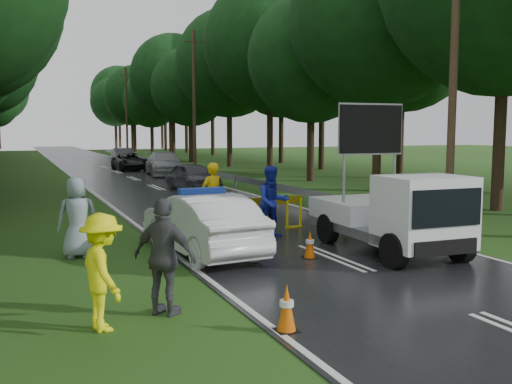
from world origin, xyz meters
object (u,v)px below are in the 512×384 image
police_sedan (202,224)px  queue_car_fourth (124,157)px  officer (212,196)px  queue_car_first (193,177)px  barrier (267,206)px  work_truck (395,214)px  queue_car_second (165,164)px  civilian (273,202)px  queue_car_third (130,162)px

police_sedan → queue_car_fourth: (4.63, 36.29, -0.00)m
officer → queue_car_first: size_ratio=0.49×
barrier → work_truck: bearing=-73.1°
officer → queue_car_second: bearing=-120.4°
queue_car_first → queue_car_fourth: (0.51, 21.95, 0.04)m
barrier → queue_car_fourth: queue_car_fourth is taller
work_truck → civilian: (-1.80, 3.18, 0.02)m
police_sedan → queue_car_fourth: police_sedan is taller
police_sedan → civilian: (2.53, 1.39, 0.27)m
civilian → queue_car_first: (1.59, 12.94, -0.31)m
civilian → queue_car_second: (2.65, 22.89, -0.23)m
police_sedan → officer: (1.42, 3.39, 0.27)m
queue_car_first → civilian: bearing=-104.3°
police_sedan → queue_car_fourth: bearing=-102.9°
police_sedan → work_truck: bearing=152.0°
queue_car_second → queue_car_third: bearing=106.3°
barrier → queue_car_second: 22.02m
queue_car_fourth → civilian: bearing=-91.3°
queue_car_second → police_sedan: bearing=-96.6°
queue_car_second → queue_car_third: size_ratio=1.16×
police_sedan → queue_car_first: (4.12, 14.34, -0.04)m
police_sedan → queue_car_fourth: size_ratio=1.03×
police_sedan → queue_car_second: (5.18, 24.29, 0.04)m
queue_car_second → queue_car_third: queue_car_second is taller
civilian → queue_car_third: (1.51, 28.89, -0.37)m
police_sedan → work_truck: size_ratio=0.99×
queue_car_first → queue_car_second: queue_car_second is taller
queue_car_third → civilian: bearing=-95.2°
barrier → civilian: 1.06m
police_sedan → queue_car_second: 24.84m
work_truck → barrier: (-1.53, 4.18, -0.23)m
police_sedan → queue_car_first: 14.92m
work_truck → queue_car_first: size_ratio=1.13×
barrier → queue_car_second: queue_car_second is taller
queue_car_first → queue_car_second: bearing=76.6°
queue_car_second → queue_car_first: bearing=-90.6°
work_truck → civilian: 3.65m
civilian → queue_car_fourth: 34.96m
police_sedan → queue_car_second: bearing=-107.7°
barrier → officer: (-1.38, 1.00, 0.25)m
work_truck → police_sedan: bearing=159.9°
work_truck → officer: work_truck is taller
officer → queue_car_first: (2.71, 10.94, -0.31)m
civilian → queue_car_second: civilian is taller
queue_car_fourth → officer: bearing=-93.4°
civilian → queue_car_second: size_ratio=0.38×
queue_car_third → queue_car_fourth: (0.60, 6.00, 0.10)m
police_sedan → barrier: size_ratio=1.88×
police_sedan → barrier: (2.80, 2.39, 0.02)m
barrier → civilian: size_ratio=1.21×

